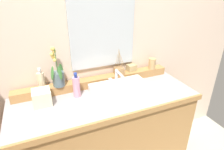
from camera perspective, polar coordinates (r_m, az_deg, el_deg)
name	(u,v)px	position (r m, az deg, el deg)	size (l,w,h in m)	color
wall_back	(89,42)	(1.72, -6.81, 9.90)	(3.26, 0.20, 2.45)	beige
vanity_cabinet	(106,138)	(1.79, -1.77, -18.39)	(1.47, 0.55, 0.88)	#AC7A45
back_ledge	(97,81)	(1.68, -4.63, -1.91)	(1.38, 0.09, 0.07)	#AC7A45
sink_basin	(123,92)	(1.53, 3.19, -5.01)	(0.47, 0.33, 0.26)	white
soap_bar	(103,84)	(1.54, -2.75, -2.79)	(0.07, 0.04, 0.02)	silver
potted_plant	(58,76)	(1.56, -15.93, -0.16)	(0.12, 0.12, 0.32)	slate
soap_dispenser	(41,80)	(1.58, -20.53, -1.33)	(0.06, 0.06, 0.17)	beige
tumbler_cup	(152,64)	(1.86, 11.93, 3.38)	(0.07, 0.07, 0.10)	tan
reed_diffuser	(119,70)	(1.72, 2.07, 1.37)	(0.11, 0.08, 0.23)	#987045
trinket_box	(131,68)	(1.80, 5.86, 2.21)	(0.08, 0.07, 0.06)	tan
lotion_bottle	(76,87)	(1.51, -10.63, -3.42)	(0.06, 0.06, 0.21)	#CC91AA
tissue_box	(42,97)	(1.50, -20.32, -6.33)	(0.13, 0.13, 0.12)	beige
mirror	(103,34)	(1.62, -2.76, 12.32)	(0.57, 0.02, 0.58)	silver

